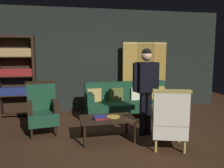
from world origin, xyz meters
The scene contains 12 objects.
ground_plane centered at (0.00, 0.00, 0.00)m, with size 10.00×10.00×0.00m, color #331E11.
back_wall centered at (0.00, 2.45, 1.40)m, with size 7.20×0.10×2.80m, color black.
folding_screen centered at (1.25, 2.18, 0.99)m, with size 1.31×0.22×1.90m.
bookshelf centered at (-2.15, 2.19, 1.07)m, with size 0.90×0.32×2.05m.
velvet_couch centered at (0.55, 1.46, 0.46)m, with size 2.12×0.78×0.88m.
coffee_table centered at (-0.25, 0.08, 0.37)m, with size 1.00×0.64×0.42m.
armchair_gilt_accent centered at (0.69, -0.54, 0.49)m, with size 0.73×0.73×1.04m.
armchair_wing_left centered at (-1.45, 0.70, 0.49)m, with size 0.66×0.65×1.04m.
standing_figure centered at (0.54, 0.18, 1.03)m, with size 0.58×0.29×1.70m.
book_red_leather centered at (-0.38, 0.05, 0.43)m, with size 0.26×0.18×0.02m, color maroon.
book_navy_cloth centered at (-0.38, 0.05, 0.46)m, with size 0.22×0.15×0.04m, color navy.
brass_tray centered at (-0.13, 0.11, 0.43)m, with size 0.25×0.25×0.02m, color gold.
Camera 1 is at (-1.06, -4.02, 1.63)m, focal length 37.26 mm.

